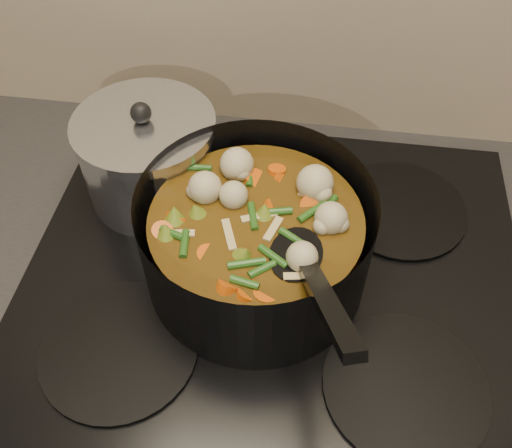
# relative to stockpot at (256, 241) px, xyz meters

# --- Properties ---
(counter) EXTENTS (2.64, 0.64, 0.91)m
(counter) POSITION_rel_stockpot_xyz_m (0.02, 0.00, -0.54)
(counter) COLOR brown
(counter) RESTS_ON ground
(stovetop) EXTENTS (0.62, 0.54, 0.03)m
(stovetop) POSITION_rel_stockpot_xyz_m (0.02, 0.00, -0.07)
(stovetop) COLOR black
(stovetop) RESTS_ON counter
(stockpot) EXTENTS (0.29, 0.36, 0.20)m
(stockpot) POSITION_rel_stockpot_xyz_m (0.00, 0.00, 0.00)
(stockpot) COLOR black
(stockpot) RESTS_ON stovetop
(saucepan) EXTENTS (0.18, 0.18, 0.15)m
(saucepan) POSITION_rel_stockpot_xyz_m (-0.16, 0.12, 0.00)
(saucepan) COLOR silver
(saucepan) RESTS_ON stovetop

